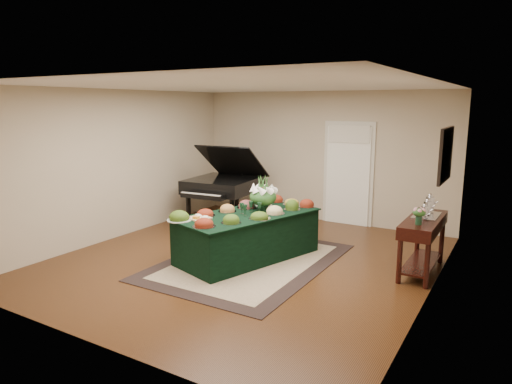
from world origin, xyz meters
The scene contains 14 objects.
ground centered at (0.00, 0.00, 0.00)m, with size 6.00×6.00×0.00m, color black.
area_rug centered at (0.09, -0.06, 0.01)m, with size 2.31×3.23×0.01m.
kitchen_doorway centered at (0.60, 2.97, 1.02)m, with size 1.05×0.07×2.10m.
buffet_table centered at (-0.02, 0.07, 0.37)m, with size 1.72×2.51×0.74m.
food_platters centered at (-0.03, 0.13, 0.79)m, with size 1.58×2.30×0.14m.
cutting_board centered at (-0.48, -0.55, 0.77)m, with size 0.38×0.38×0.10m.
green_goblets centered at (0.01, 0.08, 0.83)m, with size 0.29×0.34×0.18m.
floral_centerpiece centered at (0.05, 0.44, 1.01)m, with size 0.46×0.46×0.46m.
grand_piano centered at (-1.68, 1.79, 0.80)m, with size 1.50×1.67×1.63m.
wicker_basket centered at (-1.21, 1.23, 0.11)m, with size 0.36×0.36×0.22m, color olive.
mahogany_sideboard centered at (2.50, 0.84, 0.64)m, with size 0.45×1.40×0.82m.
tea_service centered at (2.50, 0.98, 0.93)m, with size 0.34×0.74×0.30m.
pink_bouquet centered at (2.50, 0.44, 0.98)m, with size 0.19×0.19×0.24m.
wall_painting centered at (2.72, 0.84, 1.75)m, with size 0.05×0.95×0.75m.
Camera 1 is at (3.65, -5.87, 2.44)m, focal length 32.00 mm.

